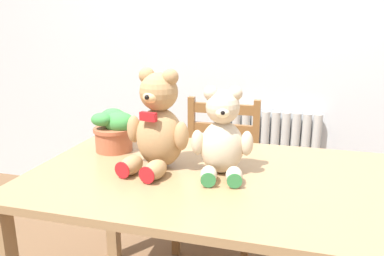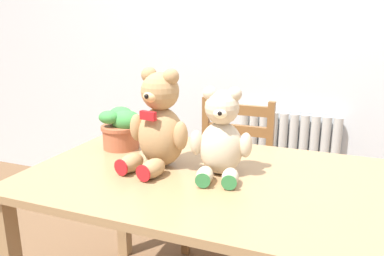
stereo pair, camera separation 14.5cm
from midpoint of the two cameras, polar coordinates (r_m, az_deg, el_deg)
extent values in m
cube|color=silver|center=(2.61, 8.51, 15.27)|extent=(8.00, 0.04, 2.60)
cylinder|color=beige|center=(2.73, 3.66, -4.60)|extent=(0.06, 0.06, 0.73)
cylinder|color=beige|center=(2.72, 5.07, -4.72)|extent=(0.06, 0.06, 0.73)
cylinder|color=beige|center=(2.71, 6.49, -4.84)|extent=(0.06, 0.06, 0.73)
cylinder|color=beige|center=(2.70, 7.92, -4.96)|extent=(0.06, 0.06, 0.73)
cylinder|color=beige|center=(2.69, 9.36, -5.08)|extent=(0.06, 0.06, 0.73)
cylinder|color=beige|center=(2.69, 10.80, -5.19)|extent=(0.06, 0.06, 0.73)
cylinder|color=beige|center=(2.69, 12.25, -5.30)|extent=(0.06, 0.06, 0.73)
cylinder|color=beige|center=(2.68, 13.71, -5.41)|extent=(0.06, 0.06, 0.73)
cylinder|color=beige|center=(2.68, 15.17, -5.51)|extent=(0.06, 0.06, 0.73)
cylinder|color=beige|center=(2.69, 16.62, -5.61)|extent=(0.06, 0.06, 0.73)
cube|color=beige|center=(2.83, 9.75, -11.70)|extent=(0.68, 0.10, 0.04)
cube|color=#9E7A51|center=(1.45, 1.07, -7.69)|extent=(1.45, 0.87, 0.03)
cube|color=#9E7A51|center=(2.17, -14.10, -10.78)|extent=(0.06, 0.06, 0.71)
cube|color=#9E7A51|center=(1.96, 24.38, -14.86)|extent=(0.06, 0.06, 0.71)
cube|color=brown|center=(2.21, 1.91, -7.39)|extent=(0.44, 0.38, 0.03)
cube|color=brown|center=(2.13, 6.18, -15.30)|extent=(0.04, 0.04, 0.43)
cube|color=brown|center=(2.22, -4.42, -13.92)|extent=(0.04, 0.04, 0.43)
cube|color=brown|center=(2.34, 7.73, -6.37)|extent=(0.04, 0.04, 0.87)
cube|color=brown|center=(2.42, -1.79, -5.48)|extent=(0.04, 0.04, 0.87)
cube|color=brown|center=(2.26, 3.01, 2.94)|extent=(0.36, 0.03, 0.06)
cube|color=brown|center=(2.29, 2.97, -0.12)|extent=(0.36, 0.03, 0.06)
ellipsoid|color=tan|center=(1.50, -7.67, -1.48)|extent=(0.22, 0.20, 0.24)
sphere|color=tan|center=(1.46, -7.93, 5.46)|extent=(0.15, 0.15, 0.15)
sphere|color=tan|center=(1.42, -6.25, 7.70)|extent=(0.06, 0.06, 0.06)
sphere|color=tan|center=(1.48, -9.71, 7.88)|extent=(0.06, 0.06, 0.06)
ellipsoid|color=#E5B279|center=(1.42, -9.20, 4.64)|extent=(0.07, 0.07, 0.05)
sphere|color=black|center=(1.40, -9.85, 4.60)|extent=(0.02, 0.02, 0.02)
ellipsoid|color=tan|center=(1.42, -4.54, -1.27)|extent=(0.07, 0.07, 0.11)
ellipsoid|color=tan|center=(1.54, -11.49, -0.21)|extent=(0.07, 0.07, 0.11)
ellipsoid|color=tan|center=(1.41, -8.59, -6.38)|extent=(0.09, 0.13, 0.07)
cylinder|color=red|center=(1.36, -9.99, -7.17)|extent=(0.06, 0.02, 0.06)
ellipsoid|color=tan|center=(1.47, -12.05, -5.61)|extent=(0.09, 0.13, 0.07)
cylinder|color=red|center=(1.43, -13.50, -6.33)|extent=(0.06, 0.02, 0.06)
cube|color=red|center=(1.42, -9.60, 1.67)|extent=(0.07, 0.03, 0.03)
ellipsoid|color=beige|center=(1.43, 1.71, -2.95)|extent=(0.19, 0.17, 0.21)
sphere|color=beige|center=(1.39, 1.76, 3.21)|extent=(0.13, 0.13, 0.13)
sphere|color=beige|center=(1.38, 3.65, 5.26)|extent=(0.05, 0.05, 0.05)
sphere|color=beige|center=(1.38, -0.09, 5.32)|extent=(0.05, 0.05, 0.05)
ellipsoid|color=white|center=(1.35, 1.65, 2.38)|extent=(0.06, 0.06, 0.04)
sphere|color=black|center=(1.32, 1.60, 2.30)|extent=(0.02, 0.02, 0.02)
ellipsoid|color=beige|center=(1.41, 5.47, -2.40)|extent=(0.06, 0.06, 0.10)
ellipsoid|color=beige|center=(1.42, -2.09, -2.23)|extent=(0.06, 0.06, 0.10)
ellipsoid|color=beige|center=(1.36, 3.40, -7.30)|extent=(0.08, 0.11, 0.06)
cylinder|color=#337F42|center=(1.31, 3.35, -8.13)|extent=(0.05, 0.02, 0.05)
ellipsoid|color=beige|center=(1.36, -0.50, -7.20)|extent=(0.08, 0.11, 0.06)
cylinder|color=#337F42|center=(1.32, -0.69, -8.02)|extent=(0.05, 0.02, 0.05)
cylinder|color=#B25B3D|center=(1.75, -14.16, -1.66)|extent=(0.17, 0.17, 0.11)
cylinder|color=#B25B3D|center=(1.74, -14.25, -0.21)|extent=(0.18, 0.18, 0.02)
ellipsoid|color=#3D8E42|center=(1.72, -13.38, 0.78)|extent=(0.14, 0.11, 0.10)
ellipsoid|color=#3D8E42|center=(1.76, -14.24, 1.44)|extent=(0.12, 0.10, 0.09)
ellipsoid|color=#3D8E42|center=(1.71, -16.00, 1.23)|extent=(0.10, 0.08, 0.06)
camera|label=1|loc=(0.07, -92.86, -0.79)|focal=35.00mm
camera|label=2|loc=(0.07, 87.14, 0.79)|focal=35.00mm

